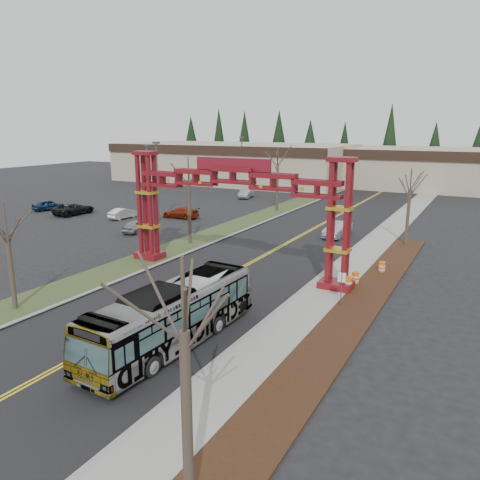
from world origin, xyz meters
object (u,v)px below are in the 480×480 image
Objects in this scene: gateway_arch at (233,194)px; light_pole_mid at (148,169)px; barrel_south at (348,284)px; bare_tree_median_far at (278,164)px; bare_tree_right_near at (184,333)px; light_pole_near at (157,176)px; silver_sedan at (337,229)px; bare_tree_median_near at (7,236)px; retail_building_east at (453,169)px; parked_car_mid_b at (48,205)px; transit_bus at (173,315)px; parked_car_near_b at (123,213)px; bare_tree_median_mid at (189,181)px; barrel_north at (382,268)px; parked_car_near_a at (137,226)px; parked_car_mid_a at (181,213)px; parked_car_near_c at (74,209)px; light_pole_far at (242,159)px; barrel_mid at (355,278)px; bare_tree_right_far at (410,190)px; street_sign at (342,282)px; retail_building_west at (234,162)px; parked_car_far_a at (246,193)px.

light_pole_mid is at bearing 139.01° from gateway_arch.
bare_tree_median_far is at bearing 122.86° from barrel_south.
light_pole_near is at bearing 129.19° from bare_tree_right_near.
silver_sedan is 0.72× the size of bare_tree_median_near.
bare_tree_median_far is 1.09× the size of bare_tree_right_near.
parked_car_mid_b is at bearing -132.13° from retail_building_east.
parked_car_near_b is at bearing 138.82° from transit_bus.
transit_bus is at bearing -57.80° from bare_tree_median_mid.
parked_car_near_a is at bearing 174.94° from barrel_north.
silver_sedan is at bearing 5.43° from light_pole_near.
bare_tree_median_mid reaches higher than barrel_south.
light_pole_mid is at bearing 146.57° from barrel_south.
parked_car_mid_a is 0.55× the size of bare_tree_median_far.
light_pole_far is (6.58, 32.37, 4.54)m from parked_car_near_c.
transit_bus is (-6.75, -73.88, -1.93)m from retail_building_east.
bare_tree_median_near is at bearing -61.80° from light_pole_mid.
transit_bus is 39.82m from bare_tree_median_far.
bare_tree_median_near reaches higher than barrel_south.
retail_building_east is 40.29m from bare_tree_median_far.
barrel_north is at bearing -49.19° from bare_tree_median_far.
light_pole_far is 9.91× the size of barrel_mid.
retail_building_east is 55.85m from light_pole_near.
light_pole_far is (-32.95, -18.00, 1.77)m from retail_building_east.
parked_car_near_c is 51.05m from bare_tree_right_near.
parked_car_near_c is 0.81× the size of bare_tree_median_near.
bare_tree_right_far is 11.05m from barrel_north.
bare_tree_right_near is 20.99m from barrel_south.
light_pole_far is at bearing 124.44° from street_sign.
light_pole_near reaches higher than barrel_north.
parked_car_mid_a is (13.66, -37.89, -3.10)m from retail_building_west.
light_pole_far is 8.91× the size of barrel_south.
parked_car_mid_a reaches higher than barrel_north.
parked_car_far_a is 5.03× the size of barrel_mid.
parked_car_near_a is at bearing 168.58° from bare_tree_median_mid.
parked_car_far_a is at bearing 107.58° from bare_tree_median_mid.
parked_car_near_c is 33.35m from light_pole_far.
street_sign is at bearing 161.47° from parked_car_near_c.
bare_tree_median_near is 7.09× the size of barrel_mid.
street_sign is (25.53, -18.99, 0.91)m from parked_car_mid_a.
retail_building_east is 37.07× the size of barrel_south.
bare_tree_right_near is at bearing -86.66° from barrel_south.
bare_tree_right_near reaches higher than bare_tree_right_far.
bare_tree_right_near reaches higher than retail_building_east.
parked_car_far_a is at bearing -56.29° from retail_building_west.
gateway_arch reaches higher than retail_building_west.
retail_building_east is at bearing -117.06° from parked_car_near_b.
transit_bus is at bearing 163.48° from parked_car_mid_b.
parked_car_near_c is at bearing -169.91° from silver_sedan.
parked_car_mid_b reaches higher than parked_car_mid_a.
parked_car_near_c is 41.35m from street_sign.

